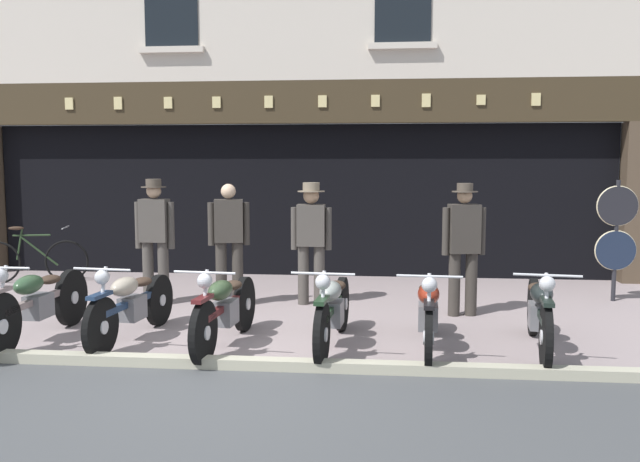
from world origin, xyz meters
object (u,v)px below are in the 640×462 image
at_px(motorcycle_center_right, 428,311).
at_px(salesman_right, 311,236).
at_px(salesman_left, 155,235).
at_px(motorcycle_left, 131,303).
at_px(motorcycle_far_left, 37,302).
at_px(motorcycle_right, 539,311).
at_px(assistant_far_right, 464,243).
at_px(advert_board_near, 128,181).
at_px(tyre_sign_pole, 616,230).
at_px(shopkeeper_center, 229,239).
at_px(leaning_bicycle, 32,259).
at_px(motorcycle_center, 333,308).
at_px(motorcycle_center_left, 225,308).

height_order(motorcycle_center_right, salesman_right, salesman_right).
xyz_separation_m(salesman_left, salesman_right, (2.14, 0.19, -0.02)).
relative_size(motorcycle_left, salesman_right, 1.16).
relative_size(motorcycle_far_left, motorcycle_right, 1.05).
distance_m(assistant_far_right, advert_board_near, 6.29).
bearing_deg(advert_board_near, salesman_left, -61.84).
distance_m(assistant_far_right, tyre_sign_pole, 2.49).
xyz_separation_m(shopkeeper_center, leaning_bicycle, (-3.64, 1.48, -0.55)).
xyz_separation_m(motorcycle_far_left, shopkeeper_center, (1.67, 1.94, 0.49)).
xyz_separation_m(assistant_far_right, tyre_sign_pole, (2.23, 1.11, 0.08)).
bearing_deg(advert_board_near, shopkeeper_center, -47.34).
distance_m(salesman_left, leaning_bicycle, 3.03).
bearing_deg(tyre_sign_pole, assistant_far_right, -153.64).
bearing_deg(tyre_sign_pole, advert_board_near, 167.02).
bearing_deg(tyre_sign_pole, salesman_right, -171.51).
bearing_deg(tyre_sign_pole, motorcycle_center, -144.20).
xyz_separation_m(motorcycle_far_left, motorcycle_left, (1.00, 0.14, -0.02)).
distance_m(motorcycle_right, salesman_left, 5.11).
height_order(motorcycle_far_left, salesman_left, salesman_left).
xyz_separation_m(motorcycle_center_left, motorcycle_right, (3.28, 0.14, 0.00)).
relative_size(motorcycle_left, tyre_sign_pole, 1.14).
bearing_deg(shopkeeper_center, salesman_left, -13.79).
relative_size(motorcycle_far_left, advert_board_near, 2.33).
relative_size(salesman_left, leaning_bicycle, 1.01).
height_order(tyre_sign_pole, advert_board_near, advert_board_near).
xyz_separation_m(motorcycle_center, salesman_right, (-0.46, 2.09, 0.52)).
distance_m(motorcycle_left, leaning_bicycle, 4.43).
distance_m(motorcycle_left, motorcycle_center, 2.23).
bearing_deg(motorcycle_center_left, motorcycle_center, -170.40).
distance_m(shopkeeper_center, salesman_right, 1.12).
height_order(motorcycle_center_right, leaning_bicycle, leaning_bicycle).
relative_size(motorcycle_left, leaning_bicycle, 1.14).
bearing_deg(assistant_far_right, leaning_bicycle, -24.87).
distance_m(motorcycle_far_left, assistant_far_right, 5.08).
height_order(motorcycle_left, assistant_far_right, assistant_far_right).
xyz_separation_m(motorcycle_center_left, leaning_bicycle, (-4.06, 3.42, -0.05)).
distance_m(motorcycle_center_left, motorcycle_center, 1.14).
relative_size(motorcycle_far_left, tyre_sign_pole, 1.23).
height_order(motorcycle_center_left, motorcycle_right, motorcycle_center_left).
height_order(motorcycle_far_left, motorcycle_left, motorcycle_far_left).
height_order(motorcycle_center_right, salesman_left, salesman_left).
height_order(salesman_left, shopkeeper_center, salesman_left).
bearing_deg(salesman_right, motorcycle_center_right, 124.70).
relative_size(motorcycle_left, assistant_far_right, 1.15).
bearing_deg(assistant_far_right, shopkeeper_center, -15.07).
xyz_separation_m(salesman_left, shopkeeper_center, (1.04, -0.04, -0.04)).
height_order(motorcycle_center_left, shopkeeper_center, shopkeeper_center).
relative_size(motorcycle_left, motorcycle_right, 0.98).
distance_m(motorcycle_right, assistant_far_right, 1.75).
xyz_separation_m(motorcycle_far_left, salesman_left, (0.63, 1.98, 0.53)).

